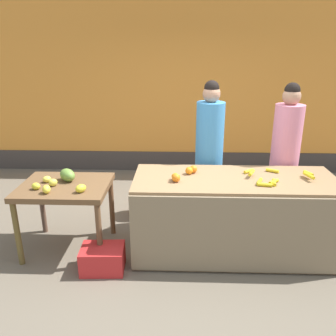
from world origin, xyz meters
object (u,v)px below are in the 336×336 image
(vendor_woman_pink_shirt, at_px, (284,158))
(produce_sack, at_px, (141,198))
(produce_crate, at_px, (103,259))
(vendor_woman_blue_shirt, at_px, (209,155))

(vendor_woman_pink_shirt, xyz_separation_m, produce_sack, (-1.80, 0.21, -0.65))
(vendor_woman_pink_shirt, distance_m, produce_crate, 2.44)
(produce_sack, bearing_deg, produce_crate, -101.99)
(vendor_woman_blue_shirt, bearing_deg, produce_sack, 169.38)
(vendor_woman_blue_shirt, relative_size, produce_crate, 4.18)
(produce_crate, height_order, produce_sack, produce_sack)
(vendor_woman_blue_shirt, relative_size, vendor_woman_pink_shirt, 1.01)
(vendor_woman_blue_shirt, xyz_separation_m, produce_crate, (-1.15, -1.08, -0.80))
(vendor_woman_pink_shirt, bearing_deg, produce_crate, -153.41)
(vendor_woman_blue_shirt, distance_m, produce_sack, 1.12)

